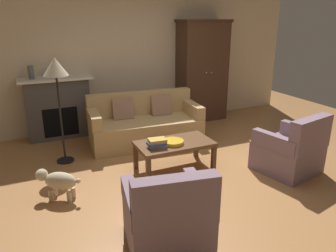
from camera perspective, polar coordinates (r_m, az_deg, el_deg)
The scene contains 14 objects.
ground_plane at distance 4.76m, azimuth 4.47°, elevation -8.03°, with size 9.60×9.60×0.00m, color #B27A47.
back_wall at distance 6.64m, azimuth -6.12°, elevation 12.24°, with size 7.20×0.10×2.80m, color beige.
fireplace at distance 6.23m, azimuth -18.73°, elevation 3.12°, with size 1.26×0.48×1.12m.
armoire at distance 6.96m, azimuth 6.01°, elevation 9.60°, with size 1.06×0.57×2.08m.
couch at distance 5.74m, azimuth -4.12°, elevation 0.17°, with size 1.98×1.00×0.86m.
coffee_table at distance 4.70m, azimuth 1.16°, elevation -3.47°, with size 1.10×0.60×0.42m.
fruit_bowl at distance 4.61m, azimuth 0.88°, elevation -2.85°, with size 0.31×0.31×0.05m, color gold.
book_stack at distance 4.47m, azimuth -1.92°, elevation -3.04°, with size 0.27×0.20×0.13m.
mantel_vase_slate at distance 6.05m, azimuth -22.96°, elevation 8.69°, with size 0.10×0.10×0.23m, color #565B66.
mantel_vase_jade at distance 6.08m, azimuth -19.36°, elevation 9.11°, with size 0.11×0.11×0.23m, color slate.
armchair_near_left at distance 3.21m, azimuth -0.03°, elevation -15.93°, with size 0.89×0.89×0.88m.
armchair_near_right at distance 4.95m, azimuth 20.77°, elevation -4.18°, with size 0.90×0.91×0.88m.
floor_lamp at distance 4.93m, azimuth -19.13°, elevation 8.80°, with size 0.36×0.36×1.60m.
dog at distance 4.21m, azimuth -18.78°, elevation -9.15°, with size 0.49×0.41×0.39m.
Camera 1 is at (-2.10, -3.70, 2.14)m, focal length 34.64 mm.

